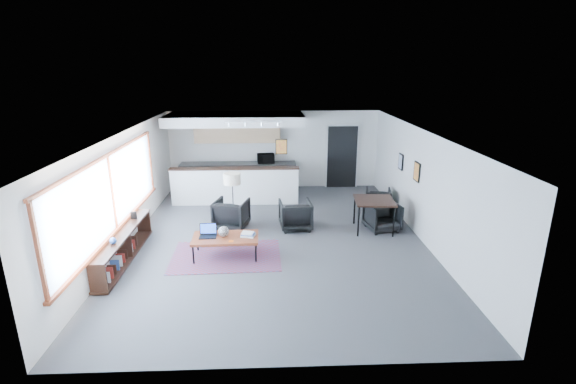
{
  "coord_description": "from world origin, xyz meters",
  "views": [
    {
      "loc": [
        -0.11,
        -9.38,
        4.1
      ],
      "look_at": [
        0.3,
        0.4,
        1.07
      ],
      "focal_mm": 26.0,
      "sensor_mm": 36.0,
      "label": 1
    }
  ],
  "objects_px": {
    "ceramic_pot": "(224,231)",
    "armchair_left": "(231,213)",
    "dining_table": "(374,202)",
    "microwave": "(266,157)",
    "book_stack": "(248,234)",
    "floor_lamp": "(232,181)",
    "dining_chair_far": "(378,200)",
    "laptop": "(208,232)",
    "dining_chair_near": "(382,217)",
    "coffee_table": "(225,238)",
    "armchair_right": "(295,213)"
  },
  "relations": [
    {
      "from": "floor_lamp",
      "to": "dining_chair_far",
      "type": "distance_m",
      "value": 4.38
    },
    {
      "from": "dining_chair_far",
      "to": "microwave",
      "type": "xyz_separation_m",
      "value": [
        -3.26,
        2.19,
        0.82
      ]
    },
    {
      "from": "floor_lamp",
      "to": "dining_chair_near",
      "type": "distance_m",
      "value": 3.92
    },
    {
      "from": "laptop",
      "to": "microwave",
      "type": "bearing_deg",
      "value": 74.46
    },
    {
      "from": "book_stack",
      "to": "armchair_right",
      "type": "xyz_separation_m",
      "value": [
        1.14,
        1.56,
        -0.1
      ]
    },
    {
      "from": "ceramic_pot",
      "to": "dining_table",
      "type": "height_order",
      "value": "dining_table"
    },
    {
      "from": "ceramic_pot",
      "to": "dining_table",
      "type": "xyz_separation_m",
      "value": [
        3.64,
        1.36,
        0.16
      ]
    },
    {
      "from": "coffee_table",
      "to": "laptop",
      "type": "xyz_separation_m",
      "value": [
        -0.38,
        0.08,
        0.11
      ]
    },
    {
      "from": "coffee_table",
      "to": "ceramic_pot",
      "type": "height_order",
      "value": "ceramic_pot"
    },
    {
      "from": "floor_lamp",
      "to": "dining_chair_far",
      "type": "height_order",
      "value": "floor_lamp"
    },
    {
      "from": "dining_table",
      "to": "microwave",
      "type": "xyz_separation_m",
      "value": [
        -2.76,
        3.68,
        0.37
      ]
    },
    {
      "from": "coffee_table",
      "to": "microwave",
      "type": "bearing_deg",
      "value": 79.03
    },
    {
      "from": "coffee_table",
      "to": "dining_table",
      "type": "xyz_separation_m",
      "value": [
        3.6,
        1.39,
        0.31
      ]
    },
    {
      "from": "ceramic_pot",
      "to": "dining_table",
      "type": "relative_size",
      "value": 0.22
    },
    {
      "from": "coffee_table",
      "to": "dining_table",
      "type": "relative_size",
      "value": 1.4
    },
    {
      "from": "dining_table",
      "to": "book_stack",
      "type": "bearing_deg",
      "value": -156.28
    },
    {
      "from": "dining_chair_near",
      "to": "microwave",
      "type": "height_order",
      "value": "microwave"
    },
    {
      "from": "floor_lamp",
      "to": "dining_chair_far",
      "type": "relative_size",
      "value": 2.47
    },
    {
      "from": "armchair_right",
      "to": "floor_lamp",
      "type": "distance_m",
      "value": 1.82
    },
    {
      "from": "floor_lamp",
      "to": "microwave",
      "type": "distance_m",
      "value": 3.58
    },
    {
      "from": "coffee_table",
      "to": "microwave",
      "type": "distance_m",
      "value": 5.18
    },
    {
      "from": "ceramic_pot",
      "to": "armchair_left",
      "type": "xyz_separation_m",
      "value": [
        0.01,
        1.67,
        -0.17
      ]
    },
    {
      "from": "armchair_left",
      "to": "laptop",
      "type": "bearing_deg",
      "value": 91.6
    },
    {
      "from": "dining_chair_near",
      "to": "laptop",
      "type": "bearing_deg",
      "value": -175.09
    },
    {
      "from": "ceramic_pot",
      "to": "dining_chair_far",
      "type": "xyz_separation_m",
      "value": [
        4.14,
        2.86,
        -0.28
      ]
    },
    {
      "from": "ceramic_pot",
      "to": "dining_chair_far",
      "type": "height_order",
      "value": "ceramic_pot"
    },
    {
      "from": "laptop",
      "to": "floor_lamp",
      "type": "bearing_deg",
      "value": 72.48
    },
    {
      "from": "dining_chair_near",
      "to": "microwave",
      "type": "bearing_deg",
      "value": 116.87
    },
    {
      "from": "armchair_right",
      "to": "dining_chair_far",
      "type": "relative_size",
      "value": 1.35
    },
    {
      "from": "book_stack",
      "to": "dining_table",
      "type": "bearing_deg",
      "value": 23.72
    },
    {
      "from": "book_stack",
      "to": "dining_chair_far",
      "type": "relative_size",
      "value": 0.57
    },
    {
      "from": "armchair_right",
      "to": "dining_chair_far",
      "type": "distance_m",
      "value": 2.8
    },
    {
      "from": "armchair_right",
      "to": "dining_chair_near",
      "type": "xyz_separation_m",
      "value": [
        2.21,
        -0.19,
        -0.07
      ]
    },
    {
      "from": "armchair_left",
      "to": "floor_lamp",
      "type": "relative_size",
      "value": 0.56
    },
    {
      "from": "laptop",
      "to": "armchair_right",
      "type": "height_order",
      "value": "armchair_right"
    },
    {
      "from": "dining_chair_far",
      "to": "microwave",
      "type": "bearing_deg",
      "value": -23.01
    },
    {
      "from": "coffee_table",
      "to": "book_stack",
      "type": "relative_size",
      "value": 4.21
    },
    {
      "from": "dining_table",
      "to": "microwave",
      "type": "relative_size",
      "value": 1.88
    },
    {
      "from": "armchair_right",
      "to": "book_stack",
      "type": "bearing_deg",
      "value": 48.44
    },
    {
      "from": "armchair_left",
      "to": "dining_chair_far",
      "type": "xyz_separation_m",
      "value": [
        4.13,
        1.19,
        -0.11
      ]
    },
    {
      "from": "laptop",
      "to": "armchair_left",
      "type": "distance_m",
      "value": 1.66
    },
    {
      "from": "armchair_left",
      "to": "armchair_right",
      "type": "height_order",
      "value": "armchair_left"
    },
    {
      "from": "coffee_table",
      "to": "floor_lamp",
      "type": "xyz_separation_m",
      "value": [
        0.04,
        1.59,
        0.86
      ]
    },
    {
      "from": "book_stack",
      "to": "microwave",
      "type": "bearing_deg",
      "value": 86.03
    },
    {
      "from": "armchair_left",
      "to": "dining_chair_near",
      "type": "bearing_deg",
      "value": -170.56
    },
    {
      "from": "ceramic_pot",
      "to": "floor_lamp",
      "type": "relative_size",
      "value": 0.16
    },
    {
      "from": "armchair_left",
      "to": "dining_chair_near",
      "type": "height_order",
      "value": "armchair_left"
    },
    {
      "from": "laptop",
      "to": "book_stack",
      "type": "distance_m",
      "value": 0.88
    },
    {
      "from": "laptop",
      "to": "microwave",
      "type": "xyz_separation_m",
      "value": [
        1.23,
        4.99,
        0.57
      ]
    },
    {
      "from": "coffee_table",
      "to": "floor_lamp",
      "type": "height_order",
      "value": "floor_lamp"
    }
  ]
}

